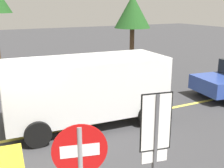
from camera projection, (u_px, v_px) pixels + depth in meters
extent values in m
plane|color=#38383A|center=(12.00, 140.00, 8.24)|extent=(80.00, 80.00, 0.00)
cube|color=#E0D14C|center=(104.00, 121.00, 9.54)|extent=(28.00, 0.16, 0.01)
cylinder|color=red|center=(80.00, 150.00, 3.75)|extent=(0.74, 0.21, 0.76)
cube|color=white|center=(80.00, 150.00, 3.75)|extent=(0.52, 0.16, 0.18)
cube|color=#4C4C51|center=(154.00, 165.00, 4.69)|extent=(0.06, 0.06, 2.50)
cube|color=white|center=(156.00, 122.00, 4.48)|extent=(0.50, 0.11, 0.95)
cube|color=black|center=(156.00, 122.00, 4.48)|extent=(0.53, 0.11, 0.99)
cube|color=white|center=(154.00, 157.00, 4.65)|extent=(0.45, 0.10, 0.20)
cube|color=white|center=(86.00, 86.00, 9.09)|extent=(5.31, 2.30, 1.82)
cube|color=black|center=(18.00, 81.00, 8.18)|extent=(0.27, 1.85, 0.80)
cylinder|color=black|center=(38.00, 134.00, 7.77)|extent=(0.77, 0.30, 0.76)
cylinder|color=black|center=(28.00, 110.00, 9.54)|extent=(0.77, 0.30, 0.76)
cylinder|color=black|center=(148.00, 115.00, 9.13)|extent=(0.77, 0.30, 0.76)
cylinder|color=black|center=(122.00, 97.00, 10.90)|extent=(0.77, 0.30, 0.76)
cylinder|color=black|center=(202.00, 86.00, 12.57)|extent=(0.66, 0.29, 0.64)
cylinder|color=#513823|center=(132.00, 47.00, 18.06)|extent=(0.29, 0.29, 2.42)
cone|color=#1E4C1C|center=(133.00, 11.00, 17.45)|extent=(2.28, 2.28, 2.02)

